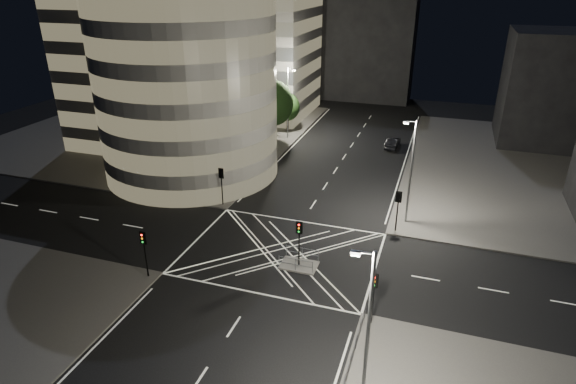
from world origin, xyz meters
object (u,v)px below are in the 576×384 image
(traffic_signal_nr, at_px, (374,289))
(traffic_signal_fr, at_px, (398,204))
(traffic_signal_nl, at_px, (144,246))
(central_island, at_px, (299,265))
(street_lamp_right_far, at_px, (411,169))
(traffic_signal_island, at_px, (299,235))
(street_lamp_right_near, at_px, (367,330))
(traffic_signal_fl, at_px, (221,180))
(street_lamp_left_far, at_px, (288,101))
(sedan, at_px, (393,143))
(street_lamp_left_near, at_px, (236,139))

(traffic_signal_nr, bearing_deg, traffic_signal_fr, 90.00)
(traffic_signal_nl, bearing_deg, central_island, 26.14)
(street_lamp_right_far, bearing_deg, traffic_signal_island, -125.30)
(traffic_signal_nl, bearing_deg, street_lamp_right_near, -21.55)
(central_island, height_order, traffic_signal_fl, traffic_signal_fl)
(traffic_signal_island, distance_m, street_lamp_left_far, 33.61)
(traffic_signal_fr, height_order, sedan, traffic_signal_fr)
(traffic_signal_fl, height_order, traffic_signal_nl, same)
(street_lamp_right_far, bearing_deg, sedan, 100.34)
(central_island, distance_m, street_lamp_left_far, 33.95)
(street_lamp_left_far, bearing_deg, street_lamp_right_far, -48.06)
(street_lamp_right_far, xyz_separation_m, street_lamp_right_near, (0.00, -23.00, 0.00))
(traffic_signal_fl, distance_m, sedan, 27.91)
(sedan, bearing_deg, street_lamp_left_near, 54.89)
(street_lamp_left_near, bearing_deg, sedan, 51.39)
(central_island, xyz_separation_m, street_lamp_right_near, (7.44, -12.50, 5.47))
(traffic_signal_nl, distance_m, traffic_signal_nr, 17.60)
(central_island, distance_m, street_lamp_right_far, 13.98)
(traffic_signal_fl, distance_m, traffic_signal_nl, 13.60)
(traffic_signal_nl, xyz_separation_m, street_lamp_left_far, (-0.64, 36.80, 2.63))
(street_lamp_right_near, bearing_deg, central_island, 120.75)
(street_lamp_right_near, bearing_deg, traffic_signal_nr, 95.04)
(central_island, height_order, street_lamp_left_far, street_lamp_left_far)
(central_island, relative_size, traffic_signal_fr, 0.75)
(street_lamp_left_near, height_order, sedan, street_lamp_left_near)
(central_island, height_order, traffic_signal_fr, traffic_signal_fr)
(traffic_signal_nl, height_order, sedan, traffic_signal_nl)
(street_lamp_right_near, bearing_deg, sedan, 95.06)
(traffic_signal_nl, distance_m, street_lamp_left_far, 36.90)
(traffic_signal_nr, distance_m, traffic_signal_island, 8.62)
(sedan, bearing_deg, traffic_signal_fr, 101.41)
(traffic_signal_fl, xyz_separation_m, traffic_signal_island, (10.80, -8.30, 0.00))
(traffic_signal_fl, distance_m, street_lamp_left_near, 5.86)
(central_island, distance_m, traffic_signal_fr, 11.10)
(traffic_signal_fl, xyz_separation_m, street_lamp_right_far, (18.24, 2.20, 2.63))
(traffic_signal_island, bearing_deg, street_lamp_left_near, 130.27)
(traffic_signal_nr, distance_m, street_lamp_left_near, 26.32)
(traffic_signal_fl, relative_size, street_lamp_right_far, 0.40)
(street_lamp_left_far, bearing_deg, street_lamp_right_near, -66.79)
(traffic_signal_fr, distance_m, sedan, 24.21)
(street_lamp_left_near, xyz_separation_m, street_lamp_right_near, (18.87, -26.00, 0.00))
(traffic_signal_nl, relative_size, street_lamp_right_near, 0.40)
(traffic_signal_fl, relative_size, street_lamp_left_near, 0.40)
(street_lamp_left_near, bearing_deg, traffic_signal_nr, -45.87)
(traffic_signal_fr, xyz_separation_m, street_lamp_right_near, (0.64, -20.80, 2.63))
(traffic_signal_fr, xyz_separation_m, street_lamp_left_near, (-18.24, 5.20, 2.63))
(central_island, distance_m, traffic_signal_fl, 13.91)
(central_island, height_order, street_lamp_right_far, street_lamp_right_far)
(traffic_signal_nl, xyz_separation_m, sedan, (14.28, 37.48, -2.21))
(traffic_signal_fl, height_order, sedan, traffic_signal_fl)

